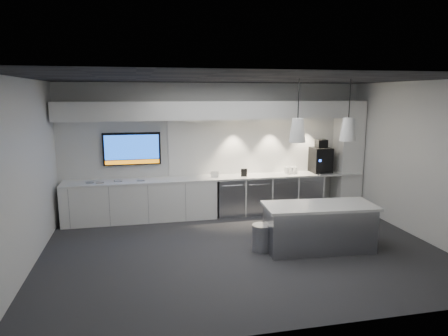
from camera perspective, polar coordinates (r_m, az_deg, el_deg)
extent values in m
plane|color=#2E2E30|center=(7.29, 2.73, -11.66)|extent=(7.00, 7.00, 0.00)
plane|color=black|center=(6.76, 2.96, 12.64)|extent=(7.00, 7.00, 0.00)
plane|color=silver|center=(9.27, -1.17, 2.76)|extent=(7.00, 0.00, 7.00)
plane|color=silver|center=(4.56, 11.03, -5.56)|extent=(7.00, 0.00, 7.00)
plane|color=silver|center=(6.86, -26.69, -1.10)|extent=(0.00, 7.00, 7.00)
plane|color=silver|center=(8.47, 26.38, 0.93)|extent=(0.00, 7.00, 7.00)
cube|color=white|center=(9.06, -0.76, -1.39)|extent=(6.80, 0.65, 0.04)
cube|color=white|center=(9.00, -11.78, -4.66)|extent=(3.30, 0.63, 0.86)
cube|color=#919399|center=(9.22, 0.78, -4.09)|extent=(0.60, 0.61, 0.85)
cube|color=#919399|center=(9.37, 4.54, -3.88)|extent=(0.60, 0.61, 0.85)
cube|color=#919399|center=(9.57, 8.16, -3.65)|extent=(0.60, 0.61, 0.85)
cube|color=#919399|center=(9.80, 11.62, -3.42)|extent=(0.60, 0.61, 0.85)
cube|color=white|center=(9.55, 5.95, 3.24)|extent=(4.60, 0.03, 1.30)
cube|color=white|center=(8.90, -0.81, 8.26)|extent=(6.90, 0.60, 0.40)
cube|color=white|center=(10.13, 17.25, 1.81)|extent=(0.55, 0.55, 2.60)
cube|color=black|center=(9.05, -13.01, 2.69)|extent=(1.25, 0.06, 0.72)
cube|color=#1242AE|center=(9.01, -13.03, 2.91)|extent=(1.17, 0.00, 0.54)
cube|color=orange|center=(9.05, -12.94, 0.84)|extent=(1.17, 0.00, 0.09)
cube|color=#919399|center=(7.39, 13.38, -8.39)|extent=(1.91, 0.88, 0.78)
cube|color=white|center=(7.27, 13.52, -5.29)|extent=(2.01, 0.98, 0.05)
cylinder|color=#919399|center=(7.21, 5.39, -9.89)|extent=(0.41, 0.41, 0.48)
cube|color=black|center=(9.83, 13.63, 1.13)|extent=(0.44, 0.49, 0.60)
cube|color=black|center=(9.77, 13.73, 3.41)|extent=(0.24, 0.24, 0.19)
cube|color=#919399|center=(9.64, 14.23, -0.78)|extent=(0.33, 0.21, 0.03)
cube|color=black|center=(9.09, 2.88, -0.66)|extent=(0.14, 0.03, 0.18)
cube|color=white|center=(8.98, -1.33, -0.91)|extent=(0.18, 0.07, 0.14)
cube|color=gray|center=(8.91, -18.63, -1.94)|extent=(0.19, 0.19, 0.02)
cube|color=gray|center=(8.86, -17.31, -1.94)|extent=(0.18, 0.18, 0.02)
cube|color=gray|center=(8.89, -14.90, -1.76)|extent=(0.19, 0.19, 0.02)
cube|color=gray|center=(8.84, -11.81, -1.70)|extent=(0.17, 0.17, 0.02)
cone|color=white|center=(6.84, 10.46, 5.32)|extent=(0.28, 0.28, 0.40)
cylinder|color=black|center=(6.81, 10.61, 9.93)|extent=(0.02, 0.02, 0.70)
cone|color=white|center=(7.24, 17.31, 5.30)|extent=(0.28, 0.28, 0.40)
cylinder|color=black|center=(7.22, 17.55, 9.65)|extent=(0.02, 0.02, 0.70)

